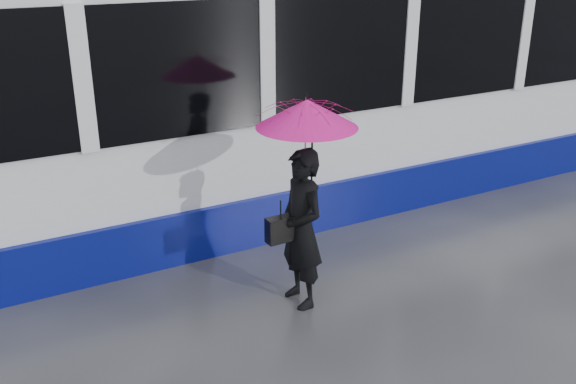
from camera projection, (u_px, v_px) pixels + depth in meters
ground at (172, 332)px, 6.08m from camera, size 90.00×90.00×0.00m
rails at (106, 233)px, 8.12m from camera, size 34.00×1.51×0.02m
tram at (259, 87)px, 8.50m from camera, size 26.00×2.56×3.35m
woman at (301, 229)px, 6.30m from camera, size 0.41×0.61×1.63m
umbrella at (307, 133)px, 5.96m from camera, size 0.98×0.98×1.10m
handbag at (281, 229)px, 6.20m from camera, size 0.29×0.13×0.43m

